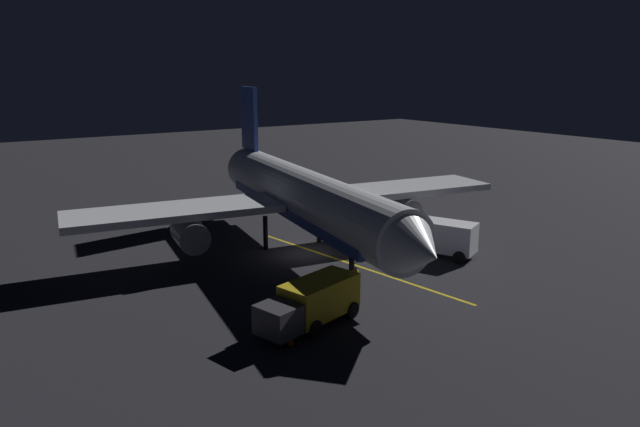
# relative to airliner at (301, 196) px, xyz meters

# --- Properties ---
(ground_plane) EXTENTS (180.00, 180.00, 0.20)m
(ground_plane) POSITION_rel_airliner_xyz_m (0.09, 0.58, -4.36)
(ground_plane) COLOR #242429
(apron_guide_stripe) EXTENTS (3.23, 19.46, 0.01)m
(apron_guide_stripe) POSITION_rel_airliner_xyz_m (-1.42, 4.58, -4.25)
(apron_guide_stripe) COLOR gold
(apron_guide_stripe) RESTS_ON ground_plane
(airliner) EXTENTS (33.03, 33.32, 11.85)m
(airliner) POSITION_rel_airliner_xyz_m (0.00, 0.00, 0.00)
(airliner) COLOR white
(airliner) RESTS_ON ground_plane
(baggage_truck) EXTENTS (6.56, 3.64, 2.41)m
(baggage_truck) POSITION_rel_airliner_xyz_m (6.40, 11.17, -3.01)
(baggage_truck) COLOR gold
(baggage_truck) RESTS_ON ground_plane
(catering_truck) EXTENTS (4.53, 6.73, 2.61)m
(catering_truck) POSITION_rel_airliner_xyz_m (-7.77, 6.09, -2.92)
(catering_truck) COLOR silver
(catering_truck) RESTS_ON ground_plane
(ground_crew_worker) EXTENTS (0.40, 0.40, 1.74)m
(ground_crew_worker) POSITION_rel_airliner_xyz_m (1.83, 8.96, -3.37)
(ground_crew_worker) COLOR black
(ground_crew_worker) RESTS_ON ground_plane
(traffic_cone_near_left) EXTENTS (0.50, 0.50, 0.55)m
(traffic_cone_near_left) POSITION_rel_airliner_xyz_m (8.52, 12.45, -4.01)
(traffic_cone_near_left) COLOR #EA590F
(traffic_cone_near_left) RESTS_ON ground_plane
(traffic_cone_near_right) EXTENTS (0.50, 0.50, 0.55)m
(traffic_cone_near_right) POSITION_rel_airliner_xyz_m (-2.32, 4.22, -4.01)
(traffic_cone_near_right) COLOR #EA590F
(traffic_cone_near_right) RESTS_ON ground_plane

